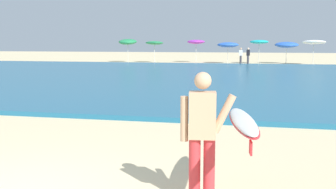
# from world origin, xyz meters

# --- Properties ---
(sea) EXTENTS (120.00, 28.00, 0.14)m
(sea) POSITION_xyz_m (0.00, 19.74, 0.07)
(sea) COLOR #1E6084
(sea) RESTS_ON ground
(surfer_with_board) EXTENTS (1.08, 2.44, 1.73)m
(surfer_with_board) POSITION_xyz_m (2.80, 0.61, 1.03)
(surfer_with_board) COLOR red
(surfer_with_board) RESTS_ON ground
(beach_umbrella_0) EXTENTS (1.91, 1.96, 2.52)m
(beach_umbrella_0) POSITION_xyz_m (-10.09, 36.30, 2.14)
(beach_umbrella_0) COLOR beige
(beach_umbrella_0) RESTS_ON ground
(beach_umbrella_1) EXTENTS (1.83, 1.85, 2.26)m
(beach_umbrella_1) POSITION_xyz_m (-7.19, 36.24, 2.03)
(beach_umbrella_1) COLOR beige
(beach_umbrella_1) RESTS_ON ground
(beach_umbrella_2) EXTENTS (1.84, 1.84, 2.36)m
(beach_umbrella_2) POSITION_xyz_m (-3.06, 37.63, 2.14)
(beach_umbrella_2) COLOR beige
(beach_umbrella_2) RESTS_ON ground
(beach_umbrella_3) EXTENTS (2.11, 2.12, 2.12)m
(beach_umbrella_3) POSITION_xyz_m (0.33, 36.39, 1.84)
(beach_umbrella_3) COLOR beige
(beach_umbrella_3) RESTS_ON ground
(beach_umbrella_4) EXTENTS (1.82, 1.82, 2.34)m
(beach_umbrella_4) POSITION_xyz_m (3.36, 36.45, 2.13)
(beach_umbrella_4) COLOR beige
(beach_umbrella_4) RESTS_ON ground
(beach_umbrella_5) EXTENTS (2.28, 2.30, 2.19)m
(beach_umbrella_5) POSITION_xyz_m (6.01, 37.09, 1.84)
(beach_umbrella_5) COLOR beige
(beach_umbrella_5) RESTS_ON ground
(beach_umbrella_6) EXTENTS (2.17, 2.19, 2.35)m
(beach_umbrella_6) POSITION_xyz_m (8.34, 35.52, 2.11)
(beach_umbrella_6) COLOR beige
(beach_umbrella_6) RESTS_ON ground
(beachgoer_near_row_left) EXTENTS (0.32, 0.20, 1.58)m
(beachgoer_near_row_left) POSITION_xyz_m (1.68, 34.63, 0.84)
(beachgoer_near_row_left) COLOR #383842
(beachgoer_near_row_left) RESTS_ON ground
(beachgoer_near_row_mid) EXTENTS (0.32, 0.20, 1.58)m
(beachgoer_near_row_mid) POSITION_xyz_m (2.37, 34.92, 0.84)
(beachgoer_near_row_mid) COLOR #383842
(beachgoer_near_row_mid) RESTS_ON ground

